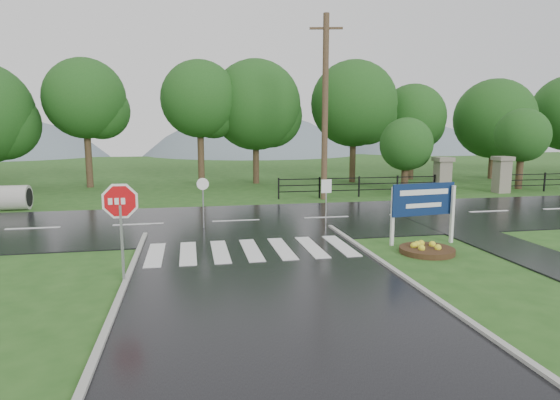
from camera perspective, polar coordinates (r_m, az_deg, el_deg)
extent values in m
plane|color=#25511B|center=(10.47, 0.19, -13.28)|extent=(120.00, 120.00, 0.00)
cube|color=black|center=(20.00, -5.39, -2.65)|extent=(90.00, 8.00, 0.04)
cube|color=black|center=(17.49, 25.91, -5.14)|extent=(2.20, 11.00, 0.04)
cube|color=silver|center=(15.06, -14.96, -6.44)|extent=(0.50, 2.80, 0.02)
cube|color=silver|center=(15.02, -11.14, -6.35)|extent=(0.50, 2.80, 0.02)
cube|color=silver|center=(15.05, -7.30, -6.23)|extent=(0.50, 2.80, 0.02)
cube|color=silver|center=(15.14, -3.51, -6.08)|extent=(0.50, 2.80, 0.02)
cube|color=silver|center=(15.30, 0.23, -5.91)|extent=(0.50, 2.80, 0.02)
cube|color=silver|center=(15.52, 3.87, -5.72)|extent=(0.50, 2.80, 0.02)
cube|color=silver|center=(15.80, 7.40, -5.51)|extent=(0.50, 2.80, 0.02)
cube|color=gray|center=(29.69, 19.17, 2.56)|extent=(0.80, 0.80, 2.00)
cube|color=#6B6659|center=(29.60, 19.28, 4.72)|extent=(1.00, 1.00, 0.24)
cube|color=gray|center=(31.88, 25.41, 2.60)|extent=(0.80, 0.80, 2.00)
cube|color=#6B6659|center=(31.80, 25.54, 4.60)|extent=(1.00, 1.00, 0.24)
cube|color=black|center=(27.51, 9.60, 1.22)|extent=(9.50, 0.05, 0.05)
cube|color=black|center=(27.46, 9.62, 1.94)|extent=(9.50, 0.05, 0.05)
cube|color=black|center=(27.42, 9.64, 2.67)|extent=(9.50, 0.05, 0.05)
cube|color=black|center=(26.20, -0.17, 1.41)|extent=(0.08, 0.08, 1.20)
cube|color=black|center=(29.48, 18.29, 1.79)|extent=(0.08, 0.08, 1.20)
cube|color=black|center=(32.22, 26.08, 1.89)|extent=(0.08, 0.08, 1.20)
sphere|color=slate|center=(81.06, -29.61, -5.54)|extent=(40.00, 40.00, 40.00)
sphere|color=slate|center=(78.10, -3.35, -7.08)|extent=(48.00, 48.00, 48.00)
sphere|color=slate|center=(85.29, 15.64, -3.06)|extent=(36.00, 36.00, 36.00)
cylinder|color=#9E9B93|center=(26.12, -29.61, 0.25)|extent=(1.30, 1.20, 1.20)
cube|color=#939399|center=(12.48, -18.68, -5.21)|extent=(0.06, 0.06, 2.03)
cylinder|color=white|center=(12.28, -18.92, -0.12)|extent=(1.22, 0.07, 1.22)
cylinder|color=red|center=(12.27, -18.93, -0.13)|extent=(1.06, 0.07, 1.06)
cube|color=silver|center=(16.14, 13.57, -1.97)|extent=(0.11, 0.11, 2.00)
cube|color=silver|center=(17.16, 20.27, -1.64)|extent=(0.11, 0.11, 2.00)
cube|color=#0B1F4B|center=(16.53, 17.10, 0.07)|extent=(2.39, 0.38, 1.10)
cube|color=white|center=(16.47, 17.20, 0.92)|extent=(1.89, 0.26, 0.18)
cube|color=white|center=(16.53, 17.13, -0.63)|extent=(1.39, 0.19, 0.15)
cylinder|color=#332111|center=(15.65, 17.47, -5.89)|extent=(1.72, 1.72, 0.17)
cube|color=#939399|center=(18.52, 5.63, -0.68)|extent=(0.04, 0.04, 1.83)
cube|color=white|center=(18.39, 5.68, 1.68)|extent=(0.43, 0.08, 0.53)
cylinder|color=#939399|center=(18.58, -9.34, -0.65)|extent=(0.06, 0.06, 1.88)
cylinder|color=white|center=(18.44, -9.40, 1.94)|extent=(0.47, 0.03, 0.47)
cylinder|color=#473523|center=(26.11, 5.51, 11.01)|extent=(0.33, 0.33, 9.99)
cube|color=brown|center=(26.62, 5.65, 20.12)|extent=(1.76, 0.50, 0.11)
cylinder|color=#3D2B1C|center=(30.19, 14.99, 3.30)|extent=(0.42, 0.42, 2.48)
sphere|color=#174415|center=(30.09, 15.12, 6.60)|extent=(3.27, 3.27, 3.27)
cylinder|color=#3D2B1C|center=(34.48, 27.20, 3.64)|extent=(0.45, 0.45, 2.92)
sphere|color=#174415|center=(34.40, 27.43, 7.03)|extent=(3.44, 3.44, 3.44)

